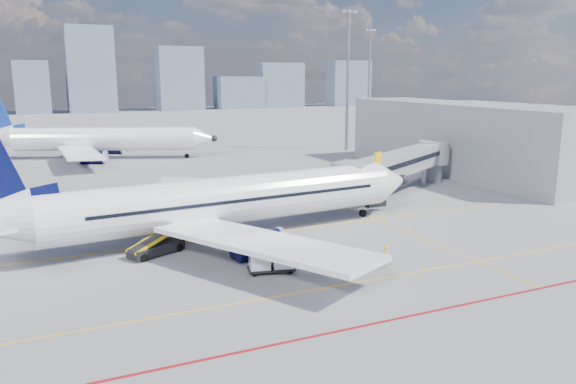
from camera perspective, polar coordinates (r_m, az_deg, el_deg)
name	(u,v)px	position (r m, az deg, el deg)	size (l,w,h in m)	color
ground	(278,263)	(42.79, -0.98, -7.21)	(420.00, 420.00, 0.00)	gray
apron_markings	(293,281)	(39.21, 0.54, -9.01)	(90.00, 35.12, 0.01)	#FFB20D
jet_bridge	(404,163)	(67.75, 11.66, 2.91)	(23.55, 15.78, 6.30)	#9A9DA2
terminal_block	(461,138)	(84.87, 17.12, 5.24)	(10.00, 42.00, 10.00)	#9A9DA2
floodlight_mast_ne	(348,77)	(106.82, 6.09, 11.56)	(3.20, 0.61, 25.45)	gray
floodlight_mast_far	(369,76)	(150.77, 8.26, 11.56)	(3.20, 0.61, 25.45)	gray
distant_skyline	(75,82)	(227.68, -20.84, 10.40)	(257.58, 15.53, 31.71)	slate
main_aircraft	(211,203)	(48.33, -7.81, -1.12)	(42.58, 37.06, 12.43)	white
second_aircraft	(95,140)	(100.67, -19.02, 5.06)	(38.76, 32.81, 11.83)	white
baggage_tug	(315,250)	(43.23, 2.74, -5.95)	(2.36, 1.49, 1.59)	white
cargo_dolly	(271,259)	(40.51, -1.74, -6.83)	(3.56, 2.19, 1.82)	black
belt_loader	(158,246)	(45.78, -13.10, -5.35)	(6.38, 3.95, 2.63)	black
ramp_worker	(386,256)	(42.29, 9.95, -6.46)	(0.59, 0.39, 1.63)	yellow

